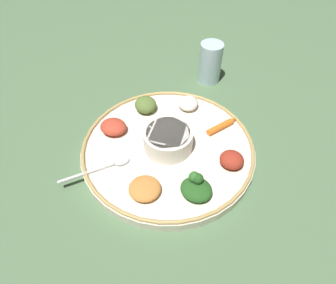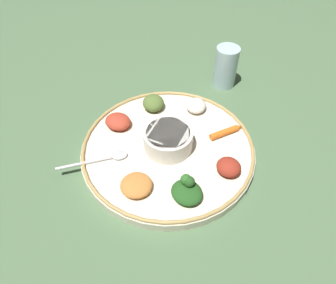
# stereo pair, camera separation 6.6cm
# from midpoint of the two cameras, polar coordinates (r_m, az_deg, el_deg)

# --- Properties ---
(ground_plane) EXTENTS (2.40, 2.40, 0.00)m
(ground_plane) POSITION_cam_midpoint_polar(r_m,az_deg,el_deg) (0.69, -2.75, -2.21)
(ground_plane) COLOR #4C6B47
(platter) EXTENTS (0.39, 0.39, 0.02)m
(platter) POSITION_cam_midpoint_polar(r_m,az_deg,el_deg) (0.68, -2.78, -1.62)
(platter) COLOR beige
(platter) RESTS_ON ground_plane
(platter_rim) EXTENTS (0.38, 0.38, 0.01)m
(platter_rim) POSITION_cam_midpoint_polar(r_m,az_deg,el_deg) (0.67, -2.82, -0.84)
(platter_rim) COLOR tan
(platter_rim) RESTS_ON platter
(center_bowl) EXTENTS (0.11, 0.11, 0.05)m
(center_bowl) POSITION_cam_midpoint_polar(r_m,az_deg,el_deg) (0.66, -2.89, 0.43)
(center_bowl) COLOR silver
(center_bowl) RESTS_ON platter
(spoon) EXTENTS (0.14, 0.08, 0.01)m
(spoon) POSITION_cam_midpoint_polar(r_m,az_deg,el_deg) (0.65, -14.39, -4.56)
(spoon) COLOR silver
(spoon) RESTS_ON platter
(greens_pile) EXTENTS (0.06, 0.07, 0.04)m
(greens_pile) POSITION_cam_midpoint_polar(r_m,az_deg,el_deg) (0.59, 2.10, -8.68)
(greens_pile) COLOR #23511E
(greens_pile) RESTS_ON platter
(carrot_near_spoon) EXTENTS (0.09, 0.04, 0.01)m
(carrot_near_spoon) POSITION_cam_midpoint_polar(r_m,az_deg,el_deg) (0.71, 7.53, 2.89)
(carrot_near_spoon) COLOR orange
(carrot_near_spoon) RESTS_ON platter
(mound_collards) EXTENTS (0.07, 0.08, 0.03)m
(mound_collards) POSITION_cam_midpoint_polar(r_m,az_deg,el_deg) (0.76, -6.77, 6.86)
(mound_collards) COLOR #567033
(mound_collards) RESTS_ON platter
(mound_beet) EXTENTS (0.06, 0.06, 0.03)m
(mound_beet) POSITION_cam_midpoint_polar(r_m,az_deg,el_deg) (0.64, 9.00, -3.48)
(mound_beet) COLOR maroon
(mound_beet) RESTS_ON platter
(mound_rice_white) EXTENTS (0.07, 0.07, 0.03)m
(mound_rice_white) POSITION_cam_midpoint_polar(r_m,az_deg,el_deg) (0.76, 1.32, 7.17)
(mound_rice_white) COLOR silver
(mound_rice_white) RESTS_ON platter
(mound_berbere_red) EXTENTS (0.07, 0.08, 0.03)m
(mound_berbere_red) POSITION_cam_midpoint_polar(r_m,az_deg,el_deg) (0.71, -12.87, 2.65)
(mound_berbere_red) COLOR #B73D28
(mound_berbere_red) RESTS_ON platter
(mound_squash) EXTENTS (0.09, 0.09, 0.02)m
(mound_squash) POSITION_cam_midpoint_polar(r_m,az_deg,el_deg) (0.60, -7.59, -8.86)
(mound_squash) COLOR #C67A38
(mound_squash) RESTS_ON platter
(drinking_glass) EXTENTS (0.06, 0.06, 0.11)m
(drinking_glass) POSITION_cam_midpoint_polar(r_m,az_deg,el_deg) (0.87, 5.68, 14.07)
(drinking_glass) COLOR silver
(drinking_glass) RESTS_ON ground_plane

